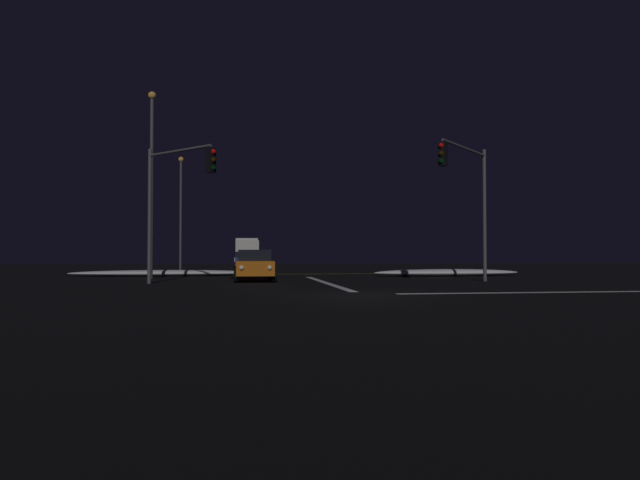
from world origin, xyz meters
name	(u,v)px	position (x,y,z in m)	size (l,w,h in m)	color
ground	(361,296)	(0.00, 0.00, -0.05)	(120.00, 120.00, 0.10)	black
stop_line_north	(326,283)	(0.00, 7.75, 0.00)	(0.35, 13.23, 0.01)	white
centre_line_ns	(299,274)	(0.00, 19.35, 0.00)	(22.00, 0.15, 0.01)	yellow
crosswalk_bar_east	(576,292)	(7.85, 0.00, 0.00)	(13.23, 0.40, 0.01)	white
snow_bank_left_curb	(165,273)	(-8.55, 16.84, 0.19)	(11.34, 1.50, 0.38)	white
snow_bank_right_curb	(447,273)	(8.55, 14.36, 0.22)	(9.17, 1.50, 0.44)	white
sedan_orange	(254,265)	(-3.30, 9.88, 0.80)	(2.02, 4.33, 1.57)	#C66014
sedan_red	(254,263)	(-3.15, 15.44, 0.80)	(2.02, 4.33, 1.57)	maroon
sedan_black	(253,262)	(-3.05, 21.16, 0.80)	(2.02, 4.33, 1.57)	black
sedan_gray	(252,261)	(-3.03, 26.79, 0.80)	(2.02, 4.33, 1.57)	slate
sedan_blue	(245,260)	(-3.47, 32.26, 0.80)	(2.02, 4.33, 1.57)	navy
sedan_silver	(244,260)	(-3.57, 37.60, 0.80)	(2.02, 4.33, 1.57)	#B7B7BC
box_truck	(247,251)	(-3.17, 44.35, 1.71)	(2.68, 8.28, 3.08)	beige
traffic_signal_ne	(468,186)	(6.69, 6.69, 4.60)	(3.81, 3.81, 6.62)	#4C4C51
traffic_signal_nw	(174,188)	(-6.91, 6.91, 4.29)	(3.21, 3.21, 6.21)	#4C4C51
streetlamp_left_near	(152,172)	(-8.85, 13.35, 5.89)	(0.44, 0.44, 10.35)	#424247
streetlamp_left_far	(181,205)	(-8.85, 29.35, 5.43)	(0.44, 0.44, 9.47)	#424247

